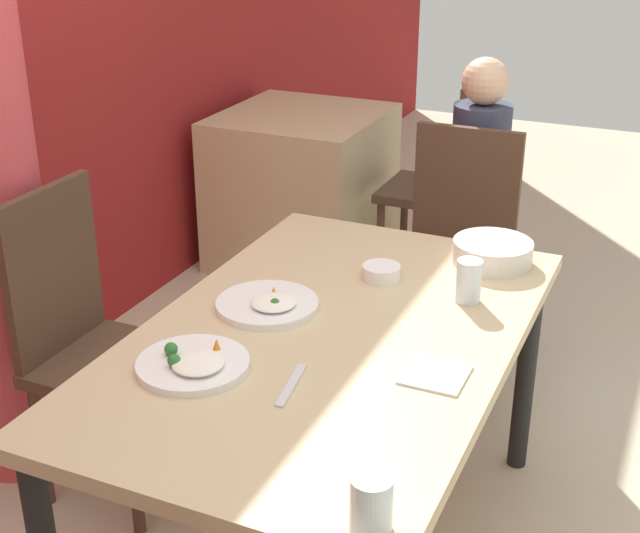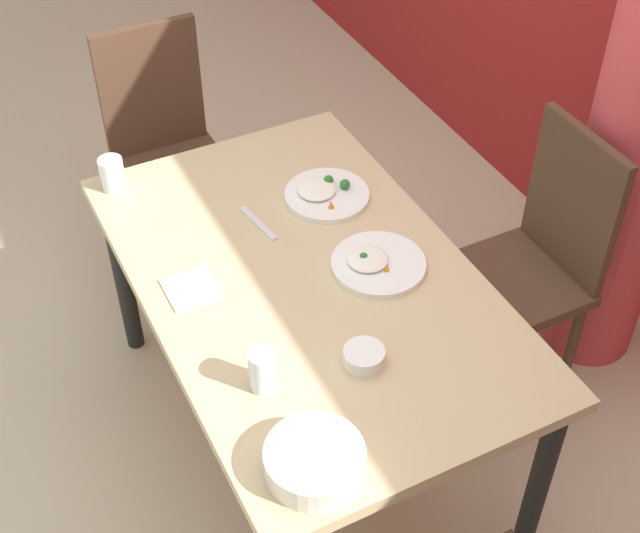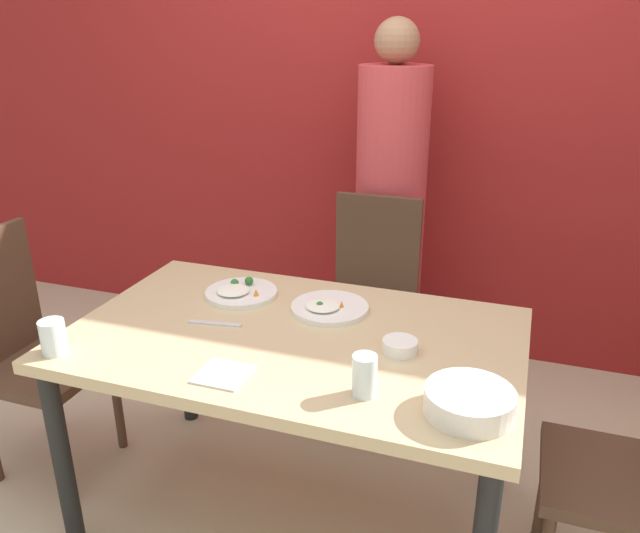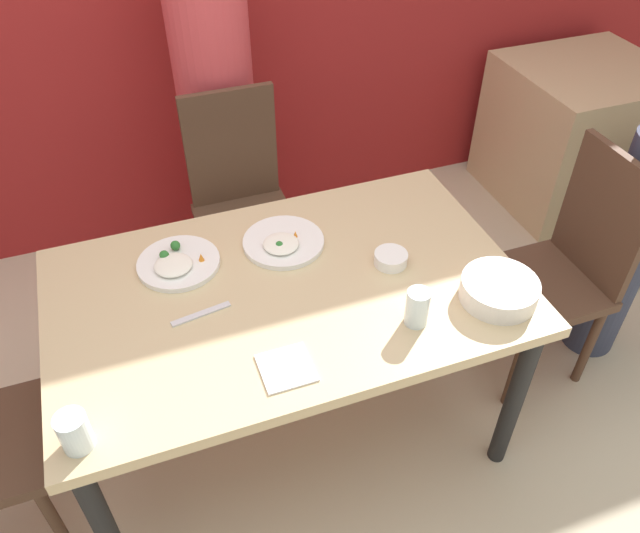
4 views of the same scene
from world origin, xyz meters
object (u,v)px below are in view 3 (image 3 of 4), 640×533
Objects in this scene: bowl_curry at (469,401)px; plate_rice_adult at (329,307)px; chair_adult_spot at (370,300)px; person_adult at (389,220)px; glass_water_tall at (53,337)px.

bowl_curry reaches higher than plate_rice_adult.
chair_adult_spot is 0.43m from person_adult.
chair_adult_spot is at bearing 116.84° from bowl_curry.
plate_rice_adult is at bearing 139.03° from bowl_curry.
person_adult is (-0.00, 0.33, 0.27)m from chair_adult_spot.
plate_rice_adult is (-0.53, 0.46, -0.02)m from bowl_curry.
plate_rice_adult is (0.00, -0.92, -0.04)m from person_adult.
chair_adult_spot reaches higher than bowl_curry.
plate_rice_adult is at bearing -89.76° from person_adult.
chair_adult_spot reaches higher than glass_water_tall.
chair_adult_spot is 3.55× the size of plate_rice_adult.
glass_water_tall reaches higher than plate_rice_adult.
chair_adult_spot reaches higher than plate_rice_adult.
bowl_curry is 0.70m from plate_rice_adult.
glass_water_tall is at bearing -114.82° from person_adult.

